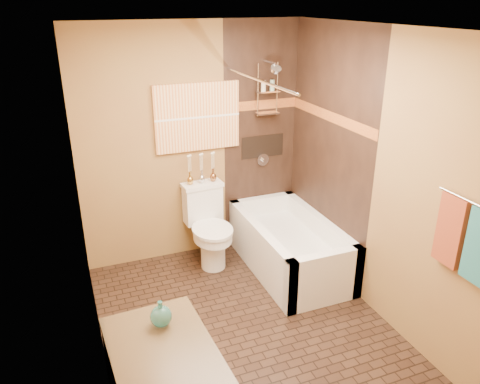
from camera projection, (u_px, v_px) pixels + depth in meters
floor at (246, 327)px, 4.12m from camera, size 3.00×3.00×0.00m
wall_left at (87, 223)px, 3.23m from camera, size 0.02×3.00×2.50m
wall_right at (375, 177)px, 4.04m from camera, size 0.02×3.00×2.50m
wall_back at (193, 145)px, 4.92m from camera, size 2.40×0.02×2.50m
wall_front at (362, 307)px, 2.35m from camera, size 2.40×0.02×2.50m
ceiling at (248, 27)px, 3.15m from camera, size 3.00×3.00×0.00m
alcove_tile_back at (260, 138)px, 5.18m from camera, size 0.85×0.01×2.50m
alcove_tile_right at (328, 153)px, 4.68m from camera, size 0.01×1.50×2.50m
mosaic_band_back at (261, 105)px, 5.02m from camera, size 0.85×0.01×0.10m
mosaic_band_right at (330, 116)px, 4.54m from camera, size 0.01×1.50×0.10m
alcove_niche at (263, 146)px, 5.22m from camera, size 0.50×0.01×0.25m
shower_fixtures at (267, 102)px, 4.93m from camera, size 0.24×0.33×1.16m
curtain_rod at (257, 79)px, 4.12m from camera, size 0.03×1.55×0.03m
towel_bar at (472, 202)px, 3.05m from camera, size 0.02×0.55×0.02m
towel_rust at (451, 230)px, 3.27m from camera, size 0.05×0.22×0.52m
sunset_painting at (197, 117)px, 4.80m from camera, size 0.90×0.04×0.70m
vanity_mirror at (101, 261)px, 2.28m from camera, size 0.01×1.00×0.90m
bathtub at (289, 249)px, 4.95m from camera, size 0.80×1.50×0.55m
toilet at (209, 226)px, 5.00m from camera, size 0.44×0.65×0.85m
teal_bottle at (161, 314)px, 2.82m from camera, size 0.17×0.17×0.21m
bud_vases at (201, 168)px, 4.93m from camera, size 0.32×0.07×0.32m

